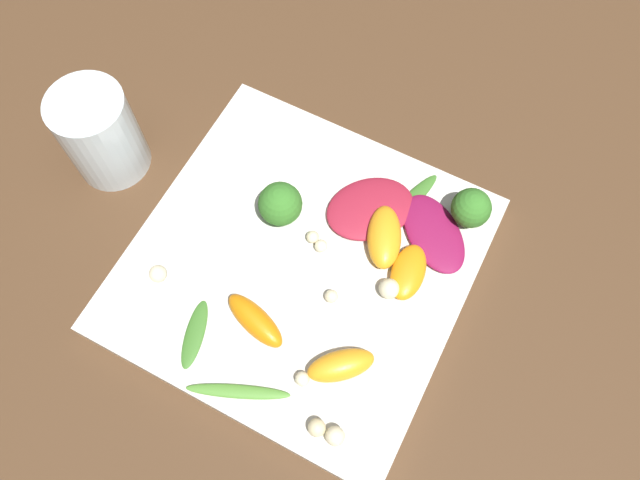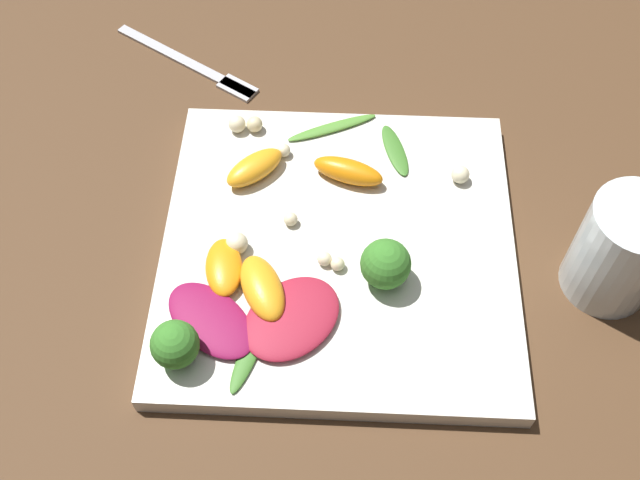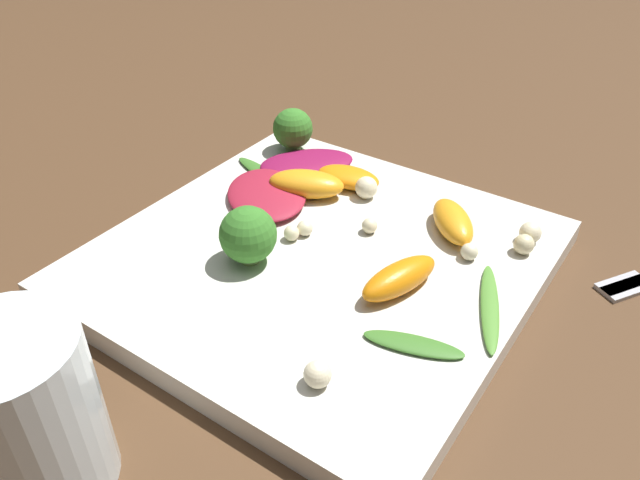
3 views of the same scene
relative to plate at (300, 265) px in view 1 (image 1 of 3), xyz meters
The scene contains 22 objects.
ground_plane 0.01m from the plate, ahead, with size 2.40×2.40×0.00m, color #4C331E.
plate is the anchor object (origin of this frame).
drinking_glass 0.23m from the plate, 85.61° to the left, with size 0.07×0.07×0.10m.
radicchio_leaf_0 0.13m from the plate, 50.55° to the right, with size 0.09×0.10×0.01m.
radicchio_leaf_1 0.09m from the plate, 24.39° to the right, with size 0.11×0.11×0.01m.
orange_segment_0 0.10m from the plate, 70.23° to the right, with size 0.06×0.04×0.02m.
orange_segment_1 0.07m from the plate, behind, with size 0.04×0.07×0.02m.
orange_segment_2 0.08m from the plate, 47.97° to the right, with size 0.07×0.05×0.02m.
orange_segment_3 0.11m from the plate, 132.40° to the right, with size 0.06×0.06×0.02m.
broccoli_floret_0 0.06m from the plate, 48.40° to the left, with size 0.04×0.04×0.04m.
broccoli_floret_1 0.17m from the plate, 46.90° to the right, with size 0.04×0.04×0.04m.
arugula_sprig_0 0.12m from the plate, 32.69° to the right, with size 0.09×0.04×0.00m.
arugula_sprig_1 0.12m from the plate, 154.72° to the left, with size 0.07×0.03×0.00m.
arugula_sprig_2 0.13m from the plate, behind, with size 0.05×0.09×0.00m.
macadamia_nut_0 0.15m from the plate, 146.49° to the right, with size 0.02×0.02×0.02m.
macadamia_nut_1 0.16m from the plate, 141.36° to the right, with size 0.02×0.02×0.02m.
macadamia_nut_2 0.03m from the plate, 28.31° to the right, with size 0.01×0.01×0.01m.
macadamia_nut_3 0.09m from the plate, 82.97° to the right, with size 0.02×0.02×0.02m.
macadamia_nut_4 0.13m from the plate, 124.28° to the left, with size 0.02×0.02×0.02m.
macadamia_nut_5 0.03m from the plate, ahead, with size 0.01×0.01×0.01m.
macadamia_nut_6 0.11m from the plate, 150.72° to the right, with size 0.01×0.01×0.01m.
macadamia_nut_7 0.05m from the plate, 113.91° to the right, with size 0.01×0.01×0.01m.
Camera 1 is at (-0.18, -0.12, 0.56)m, focal length 35.00 mm.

